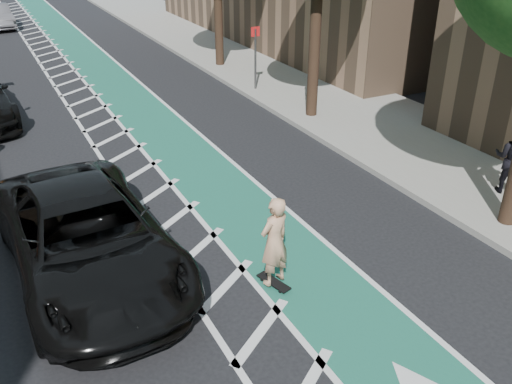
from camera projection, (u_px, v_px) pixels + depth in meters
ground at (176, 362)px, 8.45m from camera, size 120.00×120.00×0.00m
bike_lane at (158, 128)px, 17.54m from camera, size 2.00×90.00×0.01m
buffer_strip at (112, 136)px, 16.93m from camera, size 1.40×90.00×0.01m
sidewalk_right at (325, 97)px, 20.16m from camera, size 5.00×90.00×0.15m
curb_right at (268, 107)px, 19.16m from camera, size 0.12×90.00×0.16m
sign_post at (255, 57)px, 20.37m from camera, size 0.35×0.08×2.47m
skateboard at (274, 282)px, 10.14m from camera, size 0.39×0.76×0.10m
skateboarder at (274, 241)px, 9.72m from camera, size 0.73×0.58×1.76m
suv_near at (87, 238)px, 10.13m from camera, size 3.02×6.05×1.65m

